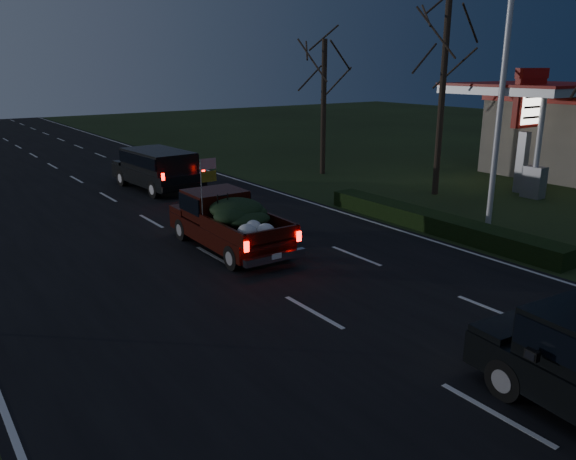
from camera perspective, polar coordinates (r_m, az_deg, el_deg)
ground at (r=13.53m, az=2.60°, el=-8.39°), size 120.00×120.00×0.00m
road_asphalt at (r=13.53m, az=2.60°, el=-8.35°), size 14.00×120.00×0.02m
hedge_row at (r=20.65m, az=14.69°, el=0.75°), size 1.00×10.00×0.60m
light_pole at (r=20.70m, az=21.08°, el=14.80°), size 0.50×0.90×9.16m
gas_price_pylon at (r=27.85m, az=23.21°, el=11.16°), size 2.00×0.41×5.57m
gas_canopy at (r=30.04m, az=23.76°, el=12.50°), size 7.10×6.10×4.88m
bare_tree_mid at (r=26.12m, az=15.71°, el=17.27°), size 3.60×3.60×8.50m
bare_tree_far at (r=30.41m, az=3.69°, el=15.49°), size 3.60×3.60×7.00m
pickup_truck at (r=17.92m, az=-6.08°, el=1.16°), size 2.04×5.10×2.65m
lead_suv at (r=27.26m, az=-13.11°, el=6.40°), size 2.57×5.46×1.53m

